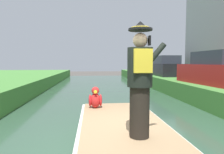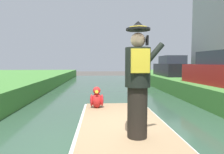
# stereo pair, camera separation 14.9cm
# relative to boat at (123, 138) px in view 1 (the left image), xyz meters

# --- Properties ---
(boat) EXTENTS (1.81, 4.21, 0.61)m
(boat) POSITION_rel_boat_xyz_m (0.00, 0.00, 0.00)
(boat) COLOR silver
(boat) RESTS_ON canal_water
(person_pirate) EXTENTS (0.61, 0.42, 1.85)m
(person_pirate) POSITION_rel_boat_xyz_m (0.14, -0.77, 1.23)
(person_pirate) COLOR black
(person_pirate) RESTS_ON boat
(parrot_plush) EXTENTS (0.36, 0.34, 0.57)m
(parrot_plush) POSITION_rel_boat_xyz_m (-0.53, 1.37, 0.55)
(parrot_plush) COLOR red
(parrot_plush) RESTS_ON boat
(parked_car_red) EXTENTS (1.97, 4.11, 1.50)m
(parked_car_red) POSITION_rel_boat_xyz_m (5.02, 4.61, 1.16)
(parked_car_red) COLOR red
(parked_car_red) RESTS_ON grass_bank_far
(parked_car_dark) EXTENTS (1.80, 4.04, 1.50)m
(parked_car_dark) POSITION_rel_boat_xyz_m (5.02, 10.87, 1.16)
(parked_car_dark) COLOR black
(parked_car_dark) RESTS_ON grass_bank_far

